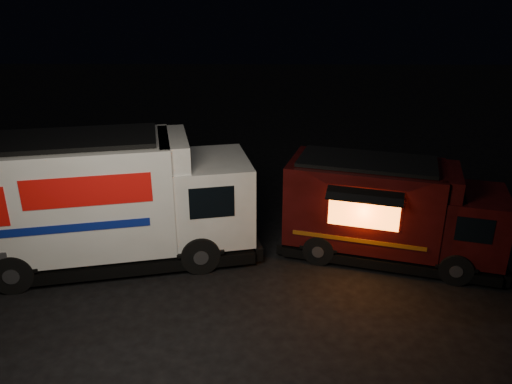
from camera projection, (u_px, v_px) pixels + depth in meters
name	position (u px, v px, depth m)	size (l,w,h in m)	color
ground	(240.00, 278.00, 12.67)	(80.00, 80.00, 0.00)	black
white_truck	(110.00, 200.00, 12.96)	(7.65, 2.61, 3.47)	white
red_truck	(393.00, 211.00, 13.23)	(5.84, 2.15, 2.72)	#3B0A0B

